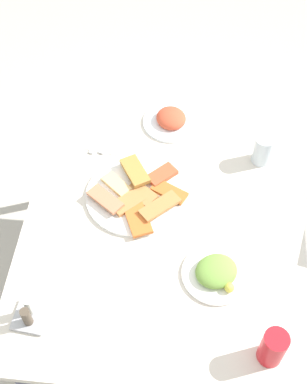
{
  "coord_description": "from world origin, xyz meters",
  "views": [
    {
      "loc": [
        0.99,
        0.06,
        2.11
      ],
      "look_at": [
        -0.0,
        -0.04,
        0.77
      ],
      "focal_mm": 49.36,
      "sensor_mm": 36.0,
      "label": 1
    }
  ],
  "objects_px": {
    "paper_napkin": "(106,137)",
    "condiment_caddy": "(29,314)",
    "soda_can": "(273,348)",
    "pide_platter": "(136,194)",
    "salad_plate_greens": "(171,120)",
    "drinking_glass": "(263,150)",
    "salad_plate_rice": "(216,273)",
    "spoon": "(111,136)",
    "dining_table": "(166,212)",
    "fork": "(101,136)"
  },
  "relations": [
    {
      "from": "soda_can",
      "to": "spoon",
      "type": "height_order",
      "value": "soda_can"
    },
    {
      "from": "paper_napkin",
      "to": "condiment_caddy",
      "type": "height_order",
      "value": "condiment_caddy"
    },
    {
      "from": "paper_napkin",
      "to": "fork",
      "type": "relative_size",
      "value": 0.84
    },
    {
      "from": "dining_table",
      "to": "condiment_caddy",
      "type": "height_order",
      "value": "condiment_caddy"
    },
    {
      "from": "salad_plate_greens",
      "to": "soda_can",
      "type": "relative_size",
      "value": 1.65
    },
    {
      "from": "paper_napkin",
      "to": "spoon",
      "type": "bearing_deg",
      "value": 90.0
    },
    {
      "from": "drinking_glass",
      "to": "spoon",
      "type": "bearing_deg",
      "value": -95.68
    },
    {
      "from": "salad_plate_rice",
      "to": "drinking_glass",
      "type": "xyz_separation_m",
      "value": [
        -0.45,
        0.14,
        0.04
      ]
    },
    {
      "from": "pide_platter",
      "to": "fork",
      "type": "height_order",
      "value": "pide_platter"
    },
    {
      "from": "salad_plate_rice",
      "to": "condiment_caddy",
      "type": "relative_size",
      "value": 2.02
    },
    {
      "from": "salad_plate_greens",
      "to": "soda_can",
      "type": "distance_m",
      "value": 0.88
    },
    {
      "from": "drinking_glass",
      "to": "condiment_caddy",
      "type": "distance_m",
      "value": 0.9
    },
    {
      "from": "drinking_glass",
      "to": "paper_napkin",
      "type": "xyz_separation_m",
      "value": [
        -0.05,
        -0.54,
        -0.05
      ]
    },
    {
      "from": "dining_table",
      "to": "paper_napkin",
      "type": "distance_m",
      "value": 0.35
    },
    {
      "from": "dining_table",
      "to": "salad_plate_rice",
      "type": "xyz_separation_m",
      "value": [
        0.26,
        0.17,
        0.09
      ]
    },
    {
      "from": "salad_plate_rice",
      "to": "drinking_glass",
      "type": "relative_size",
      "value": 1.86
    },
    {
      "from": "paper_napkin",
      "to": "spoon",
      "type": "distance_m",
      "value": 0.02
    },
    {
      "from": "salad_plate_rice",
      "to": "condiment_caddy",
      "type": "bearing_deg",
      "value": -69.97
    },
    {
      "from": "soda_can",
      "to": "paper_napkin",
      "type": "bearing_deg",
      "value": -143.07
    },
    {
      "from": "pide_platter",
      "to": "spoon",
      "type": "bearing_deg",
      "value": -153.92
    },
    {
      "from": "fork",
      "to": "salad_plate_rice",
      "type": "bearing_deg",
      "value": 54.06
    },
    {
      "from": "salad_plate_greens",
      "to": "paper_napkin",
      "type": "height_order",
      "value": "salad_plate_greens"
    },
    {
      "from": "drinking_glass",
      "to": "salad_plate_greens",
      "type": "bearing_deg",
      "value": -114.36
    },
    {
      "from": "paper_napkin",
      "to": "condiment_caddy",
      "type": "bearing_deg",
      "value": -8.35
    },
    {
      "from": "salad_plate_greens",
      "to": "drinking_glass",
      "type": "relative_size",
      "value": 1.88
    },
    {
      "from": "paper_napkin",
      "to": "fork",
      "type": "height_order",
      "value": "fork"
    },
    {
      "from": "salad_plate_rice",
      "to": "spoon",
      "type": "bearing_deg",
      "value": -142.8
    },
    {
      "from": "dining_table",
      "to": "salad_plate_greens",
      "type": "xyz_separation_m",
      "value": [
        -0.34,
        -0.01,
        0.09
      ]
    },
    {
      "from": "fork",
      "to": "paper_napkin",
      "type": "bearing_deg",
      "value": 104.36
    },
    {
      "from": "salad_plate_rice",
      "to": "condiment_caddy",
      "type": "height_order",
      "value": "condiment_caddy"
    },
    {
      "from": "salad_plate_rice",
      "to": "condiment_caddy",
      "type": "xyz_separation_m",
      "value": [
        0.18,
        -0.5,
        0.01
      ]
    },
    {
      "from": "paper_napkin",
      "to": "soda_can",
      "type": "bearing_deg",
      "value": 36.93
    },
    {
      "from": "salad_plate_greens",
      "to": "spoon",
      "type": "height_order",
      "value": "salad_plate_greens"
    },
    {
      "from": "pide_platter",
      "to": "salad_plate_rice",
      "type": "height_order",
      "value": "salad_plate_rice"
    },
    {
      "from": "drinking_glass",
      "to": "paper_napkin",
      "type": "height_order",
      "value": "drinking_glass"
    },
    {
      "from": "dining_table",
      "to": "condiment_caddy",
      "type": "bearing_deg",
      "value": -37.29
    },
    {
      "from": "pide_platter",
      "to": "spoon",
      "type": "relative_size",
      "value": 1.95
    },
    {
      "from": "dining_table",
      "to": "pide_platter",
      "type": "xyz_separation_m",
      "value": [
        -0.0,
        -0.1,
        0.09
      ]
    },
    {
      "from": "salad_plate_greens",
      "to": "fork",
      "type": "height_order",
      "value": "salad_plate_greens"
    },
    {
      "from": "spoon",
      "to": "drinking_glass",
      "type": "bearing_deg",
      "value": 100.08
    },
    {
      "from": "soda_can",
      "to": "salad_plate_rice",
      "type": "bearing_deg",
      "value": -146.79
    },
    {
      "from": "dining_table",
      "to": "soda_can",
      "type": "relative_size",
      "value": 9.99
    },
    {
      "from": "pide_platter",
      "to": "soda_can",
      "type": "distance_m",
      "value": 0.64
    },
    {
      "from": "drinking_glass",
      "to": "paper_napkin",
      "type": "bearing_deg",
      "value": -95.49
    },
    {
      "from": "drinking_glass",
      "to": "paper_napkin",
      "type": "distance_m",
      "value": 0.54
    },
    {
      "from": "salad_plate_rice",
      "to": "pide_platter",
      "type": "bearing_deg",
      "value": -134.64
    },
    {
      "from": "dining_table",
      "to": "spoon",
      "type": "distance_m",
      "value": 0.34
    },
    {
      "from": "pide_platter",
      "to": "salad_plate_greens",
      "type": "xyz_separation_m",
      "value": [
        -0.34,
        0.08,
        0.0
      ]
    },
    {
      "from": "soda_can",
      "to": "condiment_caddy",
      "type": "height_order",
      "value": "soda_can"
    },
    {
      "from": "dining_table",
      "to": "paper_napkin",
      "type": "relative_size",
      "value": 8.26
    }
  ]
}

